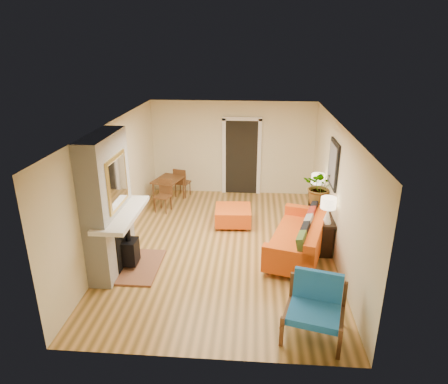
{
  "coord_description": "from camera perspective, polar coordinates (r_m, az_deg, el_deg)",
  "views": [
    {
      "loc": [
        0.61,
        -7.53,
        4.1
      ],
      "look_at": [
        0.0,
        0.2,
        1.15
      ],
      "focal_mm": 32.0,
      "sensor_mm": 36.0,
      "label": 1
    }
  ],
  "objects": [
    {
      "name": "room_shell",
      "position": [
        10.56,
        4.33,
        5.05
      ],
      "size": [
        6.5,
        6.5,
        6.5
      ],
      "color": "tan",
      "rests_on": "ground"
    },
    {
      "name": "fireplace",
      "position": [
        7.59,
        -16.0,
        -2.15
      ],
      "size": [
        1.09,
        1.68,
        2.6
      ],
      "color": "white",
      "rests_on": "ground"
    },
    {
      "name": "sofa",
      "position": [
        8.24,
        11.1,
        -6.39
      ],
      "size": [
        1.5,
        2.38,
        0.87
      ],
      "color": "silver",
      "rests_on": "ground"
    },
    {
      "name": "ottoman",
      "position": [
        9.44,
        1.3,
        -3.29
      ],
      "size": [
        0.87,
        0.87,
        0.42
      ],
      "color": "silver",
      "rests_on": "ground"
    },
    {
      "name": "blue_chair",
      "position": [
        6.24,
        12.94,
        -15.23
      ],
      "size": [
        1.03,
        1.01,
        0.89
      ],
      "color": "brown",
      "rests_on": "ground"
    },
    {
      "name": "dining_table",
      "position": [
        10.68,
        -7.62,
        1.17
      ],
      "size": [
        0.93,
        1.57,
        0.83
      ],
      "color": "brown",
      "rests_on": "ground"
    },
    {
      "name": "console_table",
      "position": [
        8.89,
        13.6,
        -3.13
      ],
      "size": [
        0.34,
        1.85,
        0.72
      ],
      "color": "black",
      "rests_on": "ground"
    },
    {
      "name": "lamp_near",
      "position": [
        8.02,
        14.65,
        -2.12
      ],
      "size": [
        0.3,
        0.3,
        0.54
      ],
      "color": "white",
      "rests_on": "console_table"
    },
    {
      "name": "lamp_far",
      "position": [
        9.36,
        13.24,
        1.33
      ],
      "size": [
        0.3,
        0.3,
        0.54
      ],
      "color": "white",
      "rests_on": "console_table"
    },
    {
      "name": "houseplant",
      "position": [
        8.93,
        13.59,
        0.76
      ],
      "size": [
        0.84,
        0.77,
        0.8
      ],
      "primitive_type": "imported",
      "rotation": [
        0.0,
        0.0,
        -0.24
      ],
      "color": "#1E5919",
      "rests_on": "console_table"
    }
  ]
}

